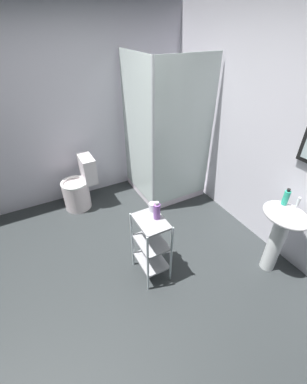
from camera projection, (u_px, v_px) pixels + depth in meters
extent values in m
cube|color=#2B2F31|center=(120.00, 280.00, 2.70)|extent=(4.20, 4.20, 0.02)
cube|color=silver|center=(272.00, 137.00, 2.70)|extent=(4.20, 0.10, 2.50)
cube|color=silver|center=(60.00, 115.00, 3.32)|extent=(0.10, 4.20, 2.50)
cube|color=white|center=(164.00, 185.00, 4.12)|extent=(0.90, 0.90, 0.10)
cube|color=silver|center=(137.00, 131.00, 3.38)|extent=(0.90, 0.02, 1.90)
cube|color=silver|center=(184.00, 137.00, 3.23)|extent=(0.02, 0.90, 1.90)
cylinder|color=silver|center=(153.00, 143.00, 3.05)|extent=(0.04, 0.04, 1.90)
cylinder|color=silver|center=(164.00, 182.00, 4.09)|extent=(0.08, 0.08, 0.00)
cylinder|color=white|center=(274.00, 245.00, 2.65)|extent=(0.15, 0.15, 0.68)
ellipsoid|color=white|center=(286.00, 215.00, 2.42)|extent=(0.46, 0.37, 0.13)
cylinder|color=silver|center=(298.00, 202.00, 2.40)|extent=(0.03, 0.03, 0.10)
cylinder|color=white|center=(77.00, 195.00, 3.63)|extent=(0.37, 0.37, 0.40)
torus|color=white|center=(74.00, 183.00, 3.51)|extent=(0.37, 0.37, 0.04)
cube|color=white|center=(88.00, 169.00, 3.50)|extent=(0.35, 0.17, 0.36)
cylinder|color=silver|center=(132.00, 241.00, 2.65)|extent=(0.02, 0.02, 0.74)
cylinder|color=silver|center=(148.00, 265.00, 2.39)|extent=(0.02, 0.02, 0.74)
cylinder|color=silver|center=(154.00, 233.00, 2.75)|extent=(0.02, 0.02, 0.74)
cylinder|color=silver|center=(171.00, 255.00, 2.49)|extent=(0.02, 0.02, 0.74)
cube|color=#99999E|center=(151.00, 260.00, 2.68)|extent=(0.36, 0.26, 0.02)
cube|color=#99999E|center=(151.00, 242.00, 2.52)|extent=(0.36, 0.26, 0.02)
cube|color=#99999E|center=(151.00, 221.00, 2.36)|extent=(0.36, 0.26, 0.02)
cylinder|color=#2DBC99|center=(286.00, 198.00, 2.41)|extent=(0.06, 0.06, 0.15)
cylinder|color=black|center=(289.00, 190.00, 2.36)|extent=(0.03, 0.03, 0.03)
cylinder|color=#8953A9|center=(157.00, 211.00, 2.34)|extent=(0.07, 0.07, 0.16)
cylinder|color=silver|center=(157.00, 203.00, 2.29)|extent=(0.04, 0.04, 0.03)
cylinder|color=silver|center=(153.00, 207.00, 2.45)|extent=(0.07, 0.07, 0.09)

